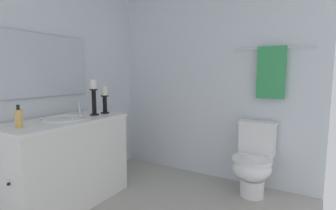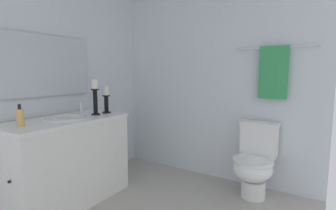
# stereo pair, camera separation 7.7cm
# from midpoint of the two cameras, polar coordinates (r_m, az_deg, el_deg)

# --- Properties ---
(wall_back) EXTENTS (2.46, 0.04, 2.45)m
(wall_back) POSITION_cam_midpoint_polar(r_m,az_deg,el_deg) (3.09, 8.76, 6.49)
(wall_back) COLOR silver
(wall_back) RESTS_ON ground
(wall_left) EXTENTS (0.04, 2.82, 2.45)m
(wall_left) POSITION_cam_midpoint_polar(r_m,az_deg,el_deg) (2.80, -28.14, 5.68)
(wall_left) COLOR silver
(wall_left) RESTS_ON ground
(vanity_cabinet) EXTENTS (0.58, 1.16, 0.83)m
(vanity_cabinet) POSITION_cam_midpoint_polar(r_m,az_deg,el_deg) (2.68, -22.72, -11.68)
(vanity_cabinet) COLOR white
(vanity_cabinet) RESTS_ON ground
(sink_basin) EXTENTS (0.40, 0.40, 0.24)m
(sink_basin) POSITION_cam_midpoint_polar(r_m,az_deg,el_deg) (2.59, -23.11, -3.78)
(sink_basin) COLOR white
(sink_basin) RESTS_ON vanity_cabinet
(mirror) EXTENTS (0.02, 1.02, 0.60)m
(mirror) POSITION_cam_midpoint_polar(r_m,az_deg,el_deg) (2.78, -27.11, 7.88)
(mirror) COLOR silver
(candle_holder_tall) EXTENTS (0.09, 0.09, 0.29)m
(candle_holder_tall) POSITION_cam_midpoint_polar(r_m,az_deg,el_deg) (2.80, -14.77, 1.28)
(candle_holder_tall) COLOR black
(candle_holder_tall) RESTS_ON vanity_cabinet
(candle_holder_short) EXTENTS (0.09, 0.09, 0.36)m
(candle_holder_short) POSITION_cam_midpoint_polar(r_m,az_deg,el_deg) (2.70, -17.09, 1.91)
(candle_holder_short) COLOR black
(candle_holder_short) RESTS_ON vanity_cabinet
(soap_bottle) EXTENTS (0.06, 0.06, 0.18)m
(soap_bottle) POSITION_cam_midpoint_polar(r_m,az_deg,el_deg) (2.36, -31.29, -2.49)
(soap_bottle) COLOR #E5B259
(soap_bottle) RESTS_ON vanity_cabinet
(toilet) EXTENTS (0.39, 0.54, 0.75)m
(toilet) POSITION_cam_midpoint_polar(r_m,az_deg,el_deg) (2.78, 17.83, -11.86)
(toilet) COLOR white
(toilet) RESTS_ON ground
(towel_bar) EXTENTS (0.79, 0.02, 0.02)m
(towel_bar) POSITION_cam_midpoint_polar(r_m,az_deg,el_deg) (2.85, 21.69, 11.76)
(towel_bar) COLOR silver
(towel_near_vanity) EXTENTS (0.28, 0.03, 0.54)m
(towel_near_vanity) POSITION_cam_midpoint_polar(r_m,az_deg,el_deg) (2.82, 21.40, 6.78)
(towel_near_vanity) COLOR #389E59
(towel_near_vanity) RESTS_ON towel_bar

